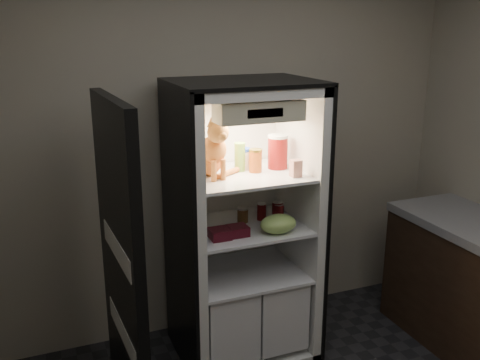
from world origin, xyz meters
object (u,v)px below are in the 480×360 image
object	(u,v)px
refrigerator	(241,243)
salsa_jar	(255,161)
tabby_cat	(210,153)
soda_can_a	(262,212)
berry_box_right	(238,231)
mayo_tub	(242,159)
soda_can_b	(277,211)
grape_bag	(278,224)
pepper_jar	(278,152)
cream_carton	(296,168)
parmesan_shaker	(240,157)
soda_can_c	(279,213)
condiment_jar	(243,215)
berry_box_left	(220,234)

from	to	relation	value
refrigerator	salsa_jar	distance (m)	0.58
tabby_cat	soda_can_a	bearing A→B (deg)	-2.76
salsa_jar	berry_box_right	bearing A→B (deg)	-139.75
mayo_tub	salsa_jar	bearing A→B (deg)	-59.75
mayo_tub	soda_can_b	size ratio (longest dim) A/B	1.04
mayo_tub	berry_box_right	world-z (taller)	mayo_tub
soda_can_a	soda_can_b	world-z (taller)	soda_can_b
grape_bag	berry_box_right	distance (m)	0.26
refrigerator	tabby_cat	distance (m)	0.68
mayo_tub	tabby_cat	bearing A→B (deg)	-161.81
pepper_jar	cream_carton	distance (m)	0.23
parmesan_shaker	berry_box_right	distance (m)	0.47
mayo_tub	soda_can_c	bearing A→B (deg)	-31.76
mayo_tub	condiment_jar	bearing A→B (deg)	-107.89
tabby_cat	parmesan_shaker	bearing A→B (deg)	5.14
pepper_jar	berry_box_left	size ratio (longest dim) A/B	1.81
cream_carton	condiment_jar	world-z (taller)	cream_carton
soda_can_a	berry_box_left	size ratio (longest dim) A/B	0.93
tabby_cat	salsa_jar	size ratio (longest dim) A/B	2.65
soda_can_a	soda_can_b	xyz separation A→B (m)	(0.09, -0.06, 0.01)
pepper_jar	soda_can_b	distance (m)	0.40
soda_can_a	soda_can_c	size ratio (longest dim) A/B	0.92
tabby_cat	pepper_jar	bearing A→B (deg)	-5.23
soda_can_b	berry_box_right	bearing A→B (deg)	-158.63
soda_can_b	soda_can_c	distance (m)	0.02
salsa_jar	pepper_jar	xyz separation A→B (m)	(0.17, 0.03, 0.04)
salsa_jar	soda_can_b	bearing A→B (deg)	-8.61
soda_can_c	grape_bag	bearing A→B (deg)	-116.96
condiment_jar	grape_bag	world-z (taller)	grape_bag
salsa_jar	soda_can_b	xyz separation A→B (m)	(0.15, -0.02, -0.36)
tabby_cat	parmesan_shaker	world-z (taller)	tabby_cat
soda_can_b	grape_bag	distance (m)	0.21
condiment_jar	parmesan_shaker	bearing A→B (deg)	145.13
soda_can_a	berry_box_left	xyz separation A→B (m)	(-0.37, -0.20, -0.03)
refrigerator	cream_carton	bearing A→B (deg)	-42.62
pepper_jar	tabby_cat	bearing A→B (deg)	-177.79
pepper_jar	condiment_jar	xyz separation A→B (m)	(-0.24, 0.02, -0.41)
refrigerator	cream_carton	distance (m)	0.66
soda_can_b	berry_box_right	size ratio (longest dim) A/B	1.14
condiment_jar	grape_bag	xyz separation A→B (m)	(0.13, -0.26, 0.01)
cream_carton	mayo_tub	bearing A→B (deg)	130.34
soda_can_a	grape_bag	world-z (taller)	grape_bag
mayo_tub	pepper_jar	bearing A→B (deg)	-15.56
tabby_cat	berry_box_right	xyz separation A→B (m)	(0.12, -0.16, -0.47)
condiment_jar	berry_box_right	world-z (taller)	condiment_jar
cream_carton	condiment_jar	distance (m)	0.50
salsa_jar	soda_can_b	distance (m)	0.39
condiment_jar	berry_box_left	size ratio (longest dim) A/B	0.82
pepper_jar	soda_can_c	xyz separation A→B (m)	(-0.02, -0.07, -0.40)
soda_can_a	pepper_jar	bearing A→B (deg)	-6.39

